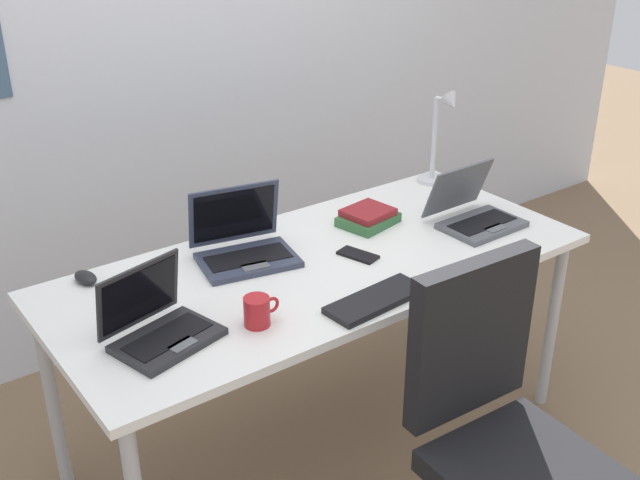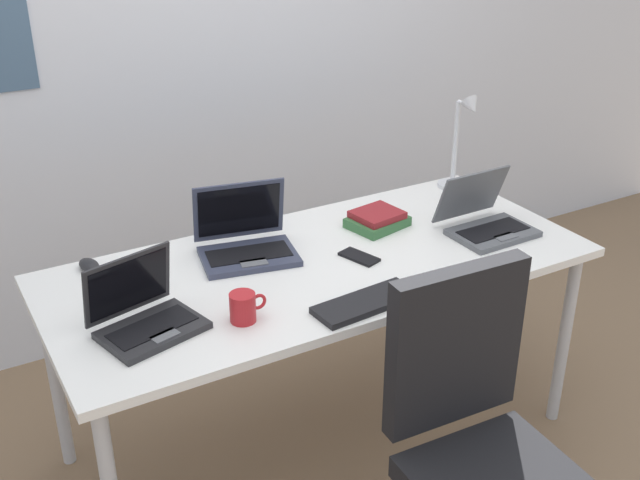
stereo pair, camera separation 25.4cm
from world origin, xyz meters
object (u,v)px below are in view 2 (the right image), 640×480
object	(u,v)px
laptop_back_left	(486,220)
coffee_mug	(243,307)
cell_phone	(359,257)
desk_lamp	(461,143)
computer_mouse	(89,265)
laptop_far_corner	(246,242)
external_keyboard	(366,303)
office_chair	(482,477)
laptop_center	(145,316)
book_stack	(377,220)

from	to	relation	value
laptop_back_left	coffee_mug	bearing A→B (deg)	-173.14
cell_phone	coffee_mug	size ratio (longest dim) A/B	1.20
desk_lamp	computer_mouse	world-z (taller)	desk_lamp
laptop_far_corner	cell_phone	bearing A→B (deg)	-34.35
laptop_far_corner	external_keyboard	xyz separation A→B (m)	(0.17, -0.49, -0.04)
laptop_far_corner	computer_mouse	size ratio (longest dim) A/B	3.74
computer_mouse	coffee_mug	world-z (taller)	coffee_mug
laptop_back_left	coffee_mug	distance (m)	1.01
desk_lamp	office_chair	size ratio (longest dim) A/B	0.41
external_keyboard	computer_mouse	bearing A→B (deg)	131.37
computer_mouse	office_chair	distance (m)	1.38
laptop_center	coffee_mug	world-z (taller)	laptop_center
computer_mouse	laptop_center	bearing A→B (deg)	-93.59
laptop_center	computer_mouse	xyz separation A→B (m)	(-0.05, 0.44, -0.03)
book_stack	laptop_far_corner	bearing A→B (deg)	176.19
laptop_far_corner	laptop_center	distance (m)	0.53
cell_phone	coffee_mug	xyz separation A→B (m)	(-0.50, -0.17, 0.04)
laptop_back_left	laptop_far_corner	distance (m)	0.86
laptop_center	laptop_back_left	bearing A→B (deg)	1.09
desk_lamp	book_stack	bearing A→B (deg)	-164.02
laptop_far_corner	coffee_mug	distance (m)	0.42
computer_mouse	office_chair	size ratio (longest dim) A/B	0.10
external_keyboard	coffee_mug	bearing A→B (deg)	158.87
laptop_back_left	office_chair	size ratio (longest dim) A/B	0.30
book_stack	office_chair	distance (m)	1.01
laptop_back_left	laptop_far_corner	bearing A→B (deg)	162.38
laptop_back_left	book_stack	world-z (taller)	laptop_back_left
laptop_center	desk_lamp	bearing A→B (deg)	15.18
coffee_mug	office_chair	bearing A→B (deg)	-51.49
laptop_center	cell_phone	distance (m)	0.76
laptop_far_corner	laptop_back_left	bearing A→B (deg)	-17.62
laptop_center	office_chair	world-z (taller)	office_chair
laptop_far_corner	book_stack	size ratio (longest dim) A/B	1.58
laptop_center	book_stack	xyz separation A→B (m)	(0.95, 0.25, -0.02)
book_stack	office_chair	size ratio (longest dim) A/B	0.23
laptop_back_left	laptop_far_corner	world-z (taller)	laptop_far_corner
computer_mouse	cell_phone	bearing A→B (deg)	-34.06
desk_lamp	laptop_far_corner	size ratio (longest dim) A/B	1.12
laptop_center	office_chair	bearing A→B (deg)	-43.04
book_stack	desk_lamp	bearing A→B (deg)	15.98
laptop_center	office_chair	distance (m)	1.04
laptop_back_left	computer_mouse	distance (m)	1.37
laptop_far_corner	book_stack	bearing A→B (deg)	-3.81
coffee_mug	computer_mouse	bearing A→B (deg)	119.82
external_keyboard	computer_mouse	xyz separation A→B (m)	(-0.66, 0.64, 0.01)
computer_mouse	office_chair	bearing A→B (deg)	-65.08
external_keyboard	cell_phone	size ratio (longest dim) A/B	2.43
external_keyboard	office_chair	bearing A→B (deg)	-82.42
laptop_center	cell_phone	world-z (taller)	laptop_center
laptop_back_left	laptop_center	bearing A→B (deg)	-178.91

